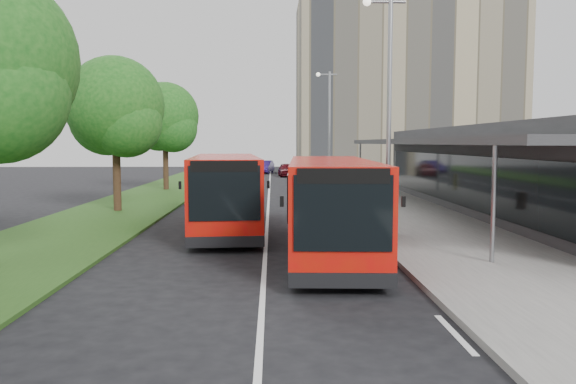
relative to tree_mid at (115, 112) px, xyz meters
name	(u,v)px	position (x,y,z in m)	size (l,w,h in m)	color
ground	(266,247)	(7.01, -9.05, -4.65)	(120.00, 120.00, 0.00)	black
pavement	(359,190)	(13.01, 10.95, -4.57)	(5.00, 80.00, 0.15)	slate
grass_verge	(163,191)	(0.01, 10.95, -4.60)	(5.00, 80.00, 0.10)	#234917
lane_centre_line	(269,199)	(7.01, 5.95, -4.64)	(0.12, 70.00, 0.01)	silver
kerb_dashes	(320,193)	(10.31, 9.95, -4.64)	(0.12, 56.00, 0.01)	silver
office_block	(403,88)	(21.01, 32.95, 4.35)	(22.00, 12.00, 18.00)	tan
station_building	(506,169)	(17.87, -1.05, -2.61)	(7.70, 26.00, 4.00)	#2B2B2D
tree_mid	(115,112)	(0.00, 0.00, 0.00)	(4.50, 4.50, 7.20)	#362015
tree_far	(165,121)	(0.00, 12.00, 0.07)	(4.56, 4.56, 7.31)	#362015
lamp_post_near	(387,99)	(11.13, -7.05, 0.07)	(1.44, 0.28, 8.00)	gray
lamp_post_far	(328,122)	(11.13, 12.95, 0.07)	(1.44, 0.28, 8.00)	gray
bus_main	(330,206)	(8.92, -9.95, -3.25)	(2.94, 9.79, 2.74)	#BF0A0A
bus_second	(226,192)	(5.47, -5.28, -3.24)	(3.21, 9.87, 2.75)	#BF0A0A
litter_bin	(375,201)	(12.00, -0.35, -4.11)	(0.44, 0.44, 0.79)	#342015
bollard	(340,182)	(11.66, 10.23, -3.97)	(0.17, 0.17, 1.06)	yellow
car_near	(287,170)	(8.65, 27.83, -3.99)	(1.56, 3.88, 1.32)	#510B13
car_far	(265,167)	(6.41, 33.92, -3.97)	(1.44, 4.12, 1.36)	navy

